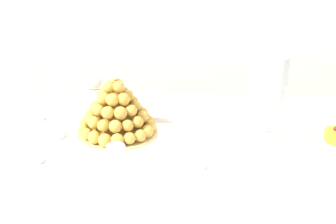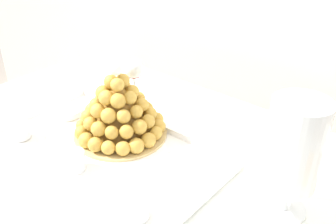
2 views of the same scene
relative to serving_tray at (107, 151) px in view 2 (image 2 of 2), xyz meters
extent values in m
cylinder|color=brown|center=(-0.54, 0.41, -0.40)|extent=(0.04, 0.04, 0.75)
cube|color=brown|center=(0.12, 0.04, -0.02)|extent=(1.44, 0.87, 0.02)
cube|color=white|center=(0.12, 0.04, -0.01)|extent=(1.50, 0.93, 0.00)
cube|color=white|center=(0.12, 0.50, -0.19)|extent=(1.50, 0.01, 0.36)
cube|color=white|center=(-0.63, 0.04, -0.19)|extent=(0.01, 0.93, 0.36)
cube|color=white|center=(0.00, 0.00, 0.00)|extent=(0.64, 0.36, 0.01)
cube|color=white|center=(0.00, -0.18, 0.01)|extent=(0.64, 0.01, 0.02)
cube|color=white|center=(0.00, 0.18, 0.01)|extent=(0.64, 0.01, 0.02)
cube|color=white|center=(-0.32, 0.00, 0.01)|extent=(0.01, 0.36, 0.02)
cube|color=white|center=(0.32, 0.00, 0.01)|extent=(0.01, 0.36, 0.02)
cylinder|color=white|center=(0.00, 0.00, 0.00)|extent=(0.33, 0.33, 0.00)
cylinder|color=tan|center=(-0.03, 0.08, 0.01)|extent=(0.27, 0.27, 0.01)
cone|color=#AA7B30|center=(-0.03, 0.08, 0.10)|extent=(0.19, 0.19, 0.18)
sphere|color=gold|center=(0.08, 0.08, 0.03)|extent=(0.04, 0.04, 0.04)
sphere|color=gold|center=(0.07, 0.12, 0.03)|extent=(0.04, 0.04, 0.04)
sphere|color=gold|center=(0.06, 0.15, 0.03)|extent=(0.04, 0.04, 0.04)
sphere|color=gold|center=(0.03, 0.17, 0.03)|extent=(0.04, 0.04, 0.04)
sphere|color=gold|center=(-0.01, 0.19, 0.03)|extent=(0.04, 0.04, 0.04)
sphere|color=gold|center=(-0.05, 0.19, 0.03)|extent=(0.04, 0.04, 0.04)
sphere|color=gold|center=(-0.08, 0.17, 0.03)|extent=(0.04, 0.04, 0.04)
sphere|color=gold|center=(-0.11, 0.15, 0.03)|extent=(0.04, 0.04, 0.04)
sphere|color=gold|center=(-0.13, 0.12, 0.03)|extent=(0.04, 0.04, 0.04)
sphere|color=gold|center=(-0.14, 0.08, 0.03)|extent=(0.04, 0.04, 0.04)
sphere|color=gold|center=(-0.13, 0.04, 0.03)|extent=(0.04, 0.04, 0.04)
sphere|color=gold|center=(-0.11, 0.01, 0.03)|extent=(0.04, 0.04, 0.04)
sphere|color=gold|center=(-0.08, -0.02, 0.03)|extent=(0.04, 0.04, 0.04)
sphere|color=gold|center=(-0.05, -0.03, 0.03)|extent=(0.04, 0.04, 0.04)
sphere|color=gold|center=(-0.01, -0.03, 0.03)|extent=(0.04, 0.04, 0.04)
sphere|color=gold|center=(0.03, -0.02, 0.03)|extent=(0.04, 0.04, 0.04)
sphere|color=gold|center=(0.06, 0.01, 0.03)|extent=(0.04, 0.04, 0.04)
sphere|color=gold|center=(0.07, 0.04, 0.03)|extent=(0.04, 0.04, 0.04)
sphere|color=gold|center=(0.05, 0.11, 0.06)|extent=(0.04, 0.04, 0.04)
sphere|color=gold|center=(0.03, 0.14, 0.07)|extent=(0.04, 0.04, 0.04)
sphere|color=gold|center=(0.00, 0.16, 0.07)|extent=(0.04, 0.04, 0.04)
sphere|color=gold|center=(-0.04, 0.17, 0.07)|extent=(0.04, 0.04, 0.04)
sphere|color=gold|center=(-0.08, 0.15, 0.07)|extent=(0.04, 0.04, 0.04)
sphere|color=gold|center=(-0.10, 0.12, 0.07)|extent=(0.04, 0.04, 0.04)
sphere|color=gold|center=(-0.12, 0.09, 0.07)|extent=(0.04, 0.04, 0.04)
sphere|color=gold|center=(-0.11, 0.05, 0.07)|extent=(0.04, 0.04, 0.04)
sphere|color=gold|center=(-0.09, 0.02, 0.07)|extent=(0.04, 0.04, 0.04)
sphere|color=gold|center=(-0.06, 0.00, 0.07)|extent=(0.04, 0.04, 0.04)
sphere|color=gold|center=(-0.02, -0.01, 0.07)|extent=(0.04, 0.04, 0.04)
sphere|color=gold|center=(0.02, 0.01, 0.07)|extent=(0.04, 0.04, 0.04)
sphere|color=gold|center=(0.05, 0.03, 0.07)|extent=(0.04, 0.04, 0.04)
sphere|color=gold|center=(0.06, 0.07, 0.07)|extent=(0.04, 0.04, 0.04)
sphere|color=gold|center=(0.02, 0.12, 0.10)|extent=(0.04, 0.04, 0.04)
sphere|color=gold|center=(-0.01, 0.14, 0.10)|extent=(0.04, 0.04, 0.04)
sphere|color=gold|center=(-0.05, 0.14, 0.10)|extent=(0.04, 0.04, 0.04)
sphere|color=gold|center=(-0.08, 0.11, 0.10)|extent=(0.04, 0.04, 0.04)
sphere|color=gold|center=(-0.09, 0.07, 0.10)|extent=(0.04, 0.04, 0.04)
sphere|color=gold|center=(-0.08, 0.04, 0.10)|extent=(0.04, 0.04, 0.04)
sphere|color=gold|center=(-0.04, 0.02, 0.10)|extent=(0.04, 0.04, 0.04)
sphere|color=gold|center=(0.00, 0.02, 0.10)|extent=(0.04, 0.04, 0.04)
sphere|color=gold|center=(0.03, 0.05, 0.10)|extent=(0.04, 0.04, 0.04)
sphere|color=gold|center=(0.04, 0.08, 0.10)|extent=(0.04, 0.04, 0.04)
sphere|color=gold|center=(-0.01, 0.12, 0.14)|extent=(0.04, 0.04, 0.04)
sphere|color=gold|center=(-0.04, 0.12, 0.14)|extent=(0.04, 0.04, 0.04)
sphere|color=gold|center=(-0.07, 0.09, 0.14)|extent=(0.04, 0.04, 0.04)
sphere|color=gold|center=(-0.06, 0.06, 0.14)|extent=(0.04, 0.04, 0.04)
sphere|color=gold|center=(-0.03, 0.04, 0.14)|extent=(0.04, 0.04, 0.04)
sphere|color=gold|center=(0.00, 0.05, 0.14)|extent=(0.04, 0.04, 0.04)
sphere|color=gold|center=(0.01, 0.09, 0.14)|extent=(0.04, 0.04, 0.04)
sphere|color=gold|center=(-0.03, 0.10, 0.17)|extent=(0.04, 0.04, 0.04)
sphere|color=gold|center=(-0.05, 0.07, 0.17)|extent=(0.04, 0.04, 0.04)
sphere|color=gold|center=(-0.01, 0.07, 0.17)|extent=(0.04, 0.04, 0.04)
sphere|color=white|center=(-0.03, 0.08, 0.21)|extent=(0.04, 0.04, 0.04)
cylinder|color=silver|center=(-0.24, -0.11, 0.03)|extent=(0.05, 0.05, 0.05)
cylinder|color=#F4EAC6|center=(-0.24, -0.11, 0.01)|extent=(0.05, 0.05, 0.02)
cylinder|color=white|center=(-0.24, -0.11, 0.03)|extent=(0.05, 0.05, 0.01)
sphere|color=brown|center=(-0.24, -0.11, 0.04)|extent=(0.01, 0.01, 0.01)
cylinder|color=silver|center=(0.00, -0.11, 0.03)|extent=(0.05, 0.05, 0.05)
cylinder|color=gold|center=(0.00, -0.11, 0.01)|extent=(0.05, 0.05, 0.02)
cylinder|color=#EAC166|center=(0.00, -0.11, 0.03)|extent=(0.05, 0.05, 0.02)
sphere|color=brown|center=(0.00, -0.10, 0.04)|extent=(0.02, 0.02, 0.02)
cylinder|color=silver|center=(0.24, -0.12, 0.03)|extent=(0.05, 0.05, 0.05)
cylinder|color=gold|center=(0.24, -0.12, 0.01)|extent=(0.04, 0.04, 0.02)
cylinder|color=#EAC166|center=(0.24, -0.12, 0.03)|extent=(0.04, 0.04, 0.02)
sphere|color=brown|center=(0.24, -0.12, 0.05)|extent=(0.01, 0.01, 0.01)
cylinder|color=white|center=(-0.25, 0.05, 0.01)|extent=(0.10, 0.10, 0.02)
cylinder|color=#F2CC59|center=(-0.25, 0.05, 0.02)|extent=(0.09, 0.09, 0.00)
cylinder|color=white|center=(0.46, 0.11, 0.00)|extent=(0.10, 0.10, 0.01)
cylinder|color=white|center=(0.46, 0.11, 0.04)|extent=(0.02, 0.02, 0.08)
cylinder|color=white|center=(0.46, 0.11, 0.17)|extent=(0.12, 0.12, 0.19)
cylinder|color=brown|center=(0.47, 0.11, 0.09)|extent=(0.05, 0.04, 0.05)
cylinder|color=#72B2E0|center=(0.46, 0.12, 0.09)|extent=(0.04, 0.04, 0.04)
cylinder|color=#72B2E0|center=(0.44, 0.11, 0.09)|extent=(0.04, 0.04, 0.04)
cylinder|color=#E54C47|center=(0.47, 0.09, 0.09)|extent=(0.04, 0.04, 0.03)
cylinder|color=#72B2E0|center=(0.49, 0.12, 0.11)|extent=(0.06, 0.04, 0.06)
cylinder|color=#D199D8|center=(0.45, 0.12, 0.11)|extent=(0.04, 0.04, 0.03)
cylinder|color=#72B2E0|center=(0.46, 0.09, 0.11)|extent=(0.05, 0.05, 0.05)
cylinder|color=#F9A54C|center=(0.47, 0.12, 0.13)|extent=(0.05, 0.05, 0.04)
cylinder|color=#F9A54C|center=(0.44, 0.12, 0.13)|extent=(0.06, 0.04, 0.06)
cylinder|color=brown|center=(0.46, 0.08, 0.13)|extent=(0.05, 0.05, 0.05)
cylinder|color=#72B2E0|center=(0.47, 0.10, 0.13)|extent=(0.04, 0.04, 0.04)
cylinder|color=pink|center=(0.46, 0.13, 0.15)|extent=(0.05, 0.04, 0.05)
cylinder|color=#F9A54C|center=(0.45, 0.08, 0.15)|extent=(0.06, 0.04, 0.06)
cylinder|color=pink|center=(0.48, 0.10, 0.15)|extent=(0.05, 0.04, 0.04)
cylinder|color=brown|center=(0.45, 0.11, 0.17)|extent=(0.06, 0.05, 0.05)
cylinder|color=#72B2E0|center=(0.45, 0.10, 0.17)|extent=(0.05, 0.04, 0.05)
cylinder|color=brown|center=(0.48, 0.09, 0.17)|extent=(0.06, 0.04, 0.06)
cylinder|color=pink|center=(0.48, 0.12, 0.17)|extent=(0.05, 0.05, 0.04)
cylinder|color=brown|center=(0.45, 0.11, 0.19)|extent=(0.04, 0.04, 0.02)
cylinder|color=pink|center=(0.48, 0.09, 0.19)|extent=(0.05, 0.04, 0.05)
cylinder|color=#F9A54C|center=(0.48, 0.13, 0.19)|extent=(0.05, 0.04, 0.04)
cylinder|color=#E54C47|center=(0.44, 0.10, 0.21)|extent=(0.05, 0.04, 0.04)
cylinder|color=#9ED860|center=(0.47, 0.07, 0.21)|extent=(0.05, 0.05, 0.04)
cylinder|color=brown|center=(0.47, 0.11, 0.21)|extent=(0.06, 0.04, 0.06)
cylinder|color=#72B2E0|center=(0.45, 0.13, 0.21)|extent=(0.04, 0.04, 0.04)
cylinder|color=#72B2E0|center=(0.46, 0.08, 0.23)|extent=(0.05, 0.04, 0.03)
cylinder|color=#D199D8|center=(0.48, 0.09, 0.23)|extent=(0.05, 0.04, 0.05)
cylinder|color=#72B2E0|center=(0.47, 0.13, 0.23)|extent=(0.05, 0.04, 0.03)
cylinder|color=#E54C47|center=(0.44, 0.13, 0.23)|extent=(0.06, 0.04, 0.06)
cylinder|color=silver|center=(-0.13, 0.25, 0.00)|extent=(0.06, 0.06, 0.00)
cylinder|color=silver|center=(-0.13, 0.25, 0.05)|extent=(0.01, 0.01, 0.10)
sphere|color=silver|center=(-0.13, 0.25, 0.13)|extent=(0.07, 0.07, 0.07)
cylinder|color=maroon|center=(-0.13, 0.25, 0.12)|extent=(0.05, 0.05, 0.03)
camera|label=1|loc=(0.19, -1.05, 0.56)|focal=40.00mm
camera|label=2|loc=(0.67, -0.54, 0.60)|focal=40.29mm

